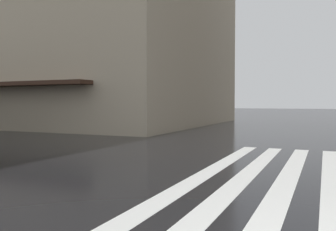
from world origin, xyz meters
TOP-DOWN VIEW (x-y plane):
  - zebra_crossing at (4.00, 1.23)m, footprint 13.00×4.50m
  - haussmann_block_mid at (22.44, 20.53)m, footprint 21.08×22.85m

SIDE VIEW (x-z plane):
  - zebra_crossing at x=4.00m, z-range 0.00..0.01m
  - haussmann_block_mid at x=22.44m, z-range -0.24..22.61m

